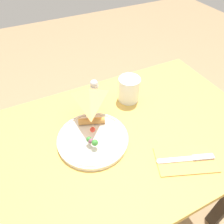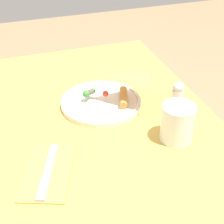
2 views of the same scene
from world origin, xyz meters
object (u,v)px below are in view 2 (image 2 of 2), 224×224
butter_knife (47,173)px  salt_shaker (177,96)px  plate_pizza (101,101)px  dining_table (105,156)px  napkin_folded (48,172)px  milk_glass (177,124)px

butter_knife → salt_shaker: 0.45m
plate_pizza → butter_knife: (-0.25, 0.21, -0.01)m
plate_pizza → dining_table: bearing=167.6°
plate_pizza → salt_shaker: (-0.09, -0.21, 0.03)m
napkin_folded → salt_shaker: (0.15, -0.41, 0.04)m
butter_knife → salt_shaker: (0.15, -0.42, 0.04)m
milk_glass → napkin_folded: bearing=93.2°
napkin_folded → salt_shaker: 0.44m
plate_pizza → napkin_folded: bearing=139.3°
napkin_folded → butter_knife: 0.01m
napkin_folded → butter_knife: butter_knife is taller
milk_glass → butter_knife: bearing=94.6°
plate_pizza → milk_glass: milk_glass is taller
milk_glass → butter_knife: milk_glass is taller
plate_pizza → napkin_folded: plate_pizza is taller
dining_table → milk_glass: milk_glass is taller
dining_table → plate_pizza: 0.17m
plate_pizza → milk_glass: 0.26m
milk_glass → salt_shaker: 0.14m
napkin_folded → butter_knife: (-0.01, 0.00, 0.00)m
plate_pizza → napkin_folded: (-0.24, 0.21, -0.01)m
milk_glass → napkin_folded: milk_glass is taller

